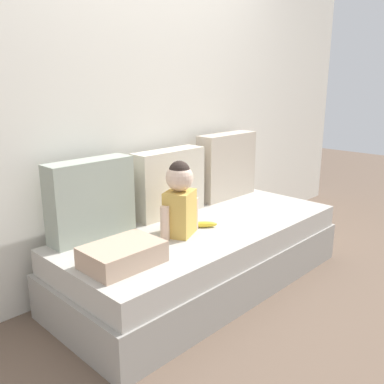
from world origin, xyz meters
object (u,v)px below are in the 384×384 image
object	(u,v)px
couch	(204,255)
folded_blanket	(123,254)
banana	(204,224)
throw_pillow_right	(227,166)
toddler	(180,198)
throw_pillow_center	(169,183)
throw_pillow_left	(91,200)

from	to	relation	value
couch	folded_blanket	xyz separation A→B (m)	(-0.75, -0.11, 0.27)
couch	banana	xyz separation A→B (m)	(-0.03, -0.03, 0.24)
throw_pillow_right	toddler	xyz separation A→B (m)	(-0.87, -0.35, -0.02)
throw_pillow_center	throw_pillow_right	distance (m)	0.64
throw_pillow_right	throw_pillow_left	bearing A→B (deg)	180.00
throw_pillow_left	throw_pillow_right	world-z (taller)	throw_pillow_right
throw_pillow_right	throw_pillow_center	bearing A→B (deg)	180.00
throw_pillow_center	banana	bearing A→B (deg)	-95.26
toddler	throw_pillow_right	bearing A→B (deg)	21.73
toddler	banana	size ratio (longest dim) A/B	2.75
banana	toddler	bearing A→B (deg)	173.14
folded_blanket	throw_pillow_left	bearing A→B (deg)	76.05
couch	banana	distance (m)	0.24
throw_pillow_right	folded_blanket	xyz separation A→B (m)	(-1.39, -0.45, -0.20)
toddler	folded_blanket	size ratio (longest dim) A/B	1.17
banana	folded_blanket	size ratio (longest dim) A/B	0.42
couch	throw_pillow_right	xyz separation A→B (m)	(0.64, 0.34, 0.48)
throw_pillow_left	throw_pillow_center	distance (m)	0.64
couch	folded_blanket	bearing A→B (deg)	-171.67
throw_pillow_left	folded_blanket	world-z (taller)	throw_pillow_left
throw_pillow_center	toddler	bearing A→B (deg)	-123.87
throw_pillow_center	couch	bearing A→B (deg)	-90.00
throw_pillow_left	banana	xyz separation A→B (m)	(0.60, -0.37, -0.22)
toddler	banana	distance (m)	0.29
couch	throw_pillow_center	distance (m)	0.56
couch	toddler	world-z (taller)	toddler
throw_pillow_left	couch	bearing A→B (deg)	-28.00
couch	toddler	distance (m)	0.51
couch	throw_pillow_left	distance (m)	0.86
throw_pillow_center	toddler	xyz separation A→B (m)	(-0.23, -0.35, 0.00)
throw_pillow_center	toddler	distance (m)	0.42
throw_pillow_right	toddler	world-z (taller)	throw_pillow_right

